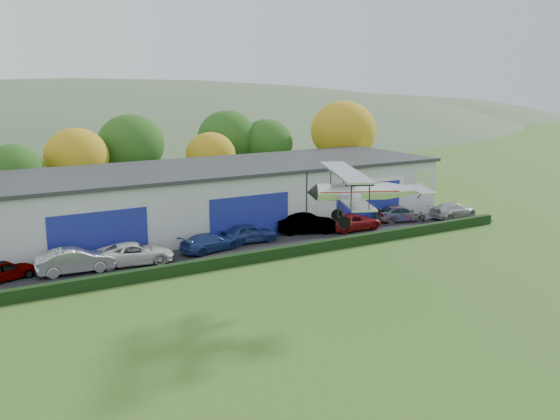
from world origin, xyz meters
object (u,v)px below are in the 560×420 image
car_5 (307,223)px  car_6 (354,222)px  car_8 (453,210)px  car_4 (249,233)px  car_3 (209,242)px  car_1 (75,260)px  biplane (363,190)px  car_0 (4,270)px  hangar (217,195)px  car_7 (401,214)px  car_2 (135,253)px

car_5 → car_6: car_5 is taller
car_8 → car_4: bearing=82.9°
car_3 → car_4: 3.83m
car_3 → car_5: bearing=-96.3°
car_1 → car_6: size_ratio=1.03×
biplane → car_6: bearing=78.5°
car_3 → car_0: bearing=76.0°
hangar → car_8: bearing=-23.7°
car_3 → car_7: size_ratio=1.01×
car_0 → car_6: (27.62, -0.44, 0.02)m
car_3 → car_8: size_ratio=0.95×
car_0 → car_6: bearing=-107.6°
car_2 → car_6: car_2 is taller
car_0 → car_1: 4.34m
car_5 → biplane: bearing=-178.5°
hangar → car_2: bearing=-142.0°
car_4 → car_1: bearing=97.8°
car_4 → car_6: car_4 is taller
car_7 → car_5: bearing=101.1°
car_3 → car_7: (19.09, 0.40, -0.00)m
biplane → car_0: bearing=168.7°
car_0 → biplane: bearing=-142.5°
car_3 → hangar: bearing=-42.0°
hangar → car_1: bearing=-150.9°
car_7 → biplane: 20.73m
car_5 → car_6: size_ratio=1.04×
car_4 → car_5: bearing=-83.4°
car_6 → car_8: car_8 is taller
car_1 → car_5: 19.26m
car_0 → car_3: size_ratio=0.83×
car_5 → car_6: 4.26m
car_5 → car_6: (4.12, -1.09, -0.16)m
car_2 → car_8: (29.88, -0.75, -0.03)m
car_4 → car_8: size_ratio=0.89×
car_8 → car_6: bearing=82.6°
car_2 → car_0: bearing=94.9°
car_6 → car_8: 10.66m
hangar → biplane: bearing=-90.4°
car_1 → car_3: (9.87, 0.27, -0.15)m
car_2 → car_5: (15.15, 1.32, 0.09)m
biplane → car_2: bearing=153.0°
car_4 → car_2: bearing=99.7°
car_8 → biplane: (-19.93, -11.79, 5.51)m
car_4 → biplane: biplane is taller
car_5 → car_8: car_5 is taller
car_3 → car_6: bearing=-102.8°
car_3 → car_2: bearing=80.5°
car_1 → car_7: (28.96, 0.66, -0.15)m
hangar → car_0: hangar is taller
car_4 → car_0: bearing=94.7°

